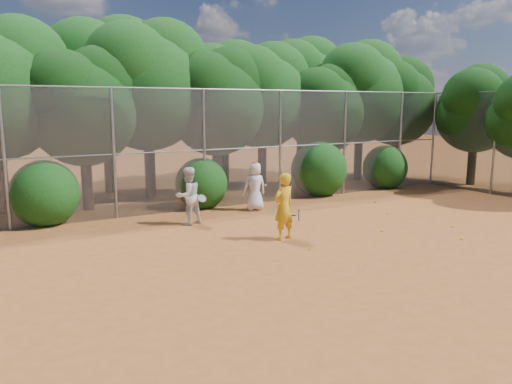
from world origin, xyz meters
TOP-DOWN VIEW (x-y plane):
  - ground at (0.00, 0.00)m, footprint 80.00×80.00m
  - fence_back at (-0.12, 6.00)m, footprint 20.05×0.09m
  - fence_side at (10.00, 3.00)m, footprint 0.09×6.09m
  - tree_2 at (-4.45, 7.83)m, footprint 3.99×3.47m
  - tree_3 at (-1.94, 8.84)m, footprint 4.89×4.26m
  - tree_4 at (0.55, 8.24)m, footprint 4.19×3.64m
  - tree_5 at (3.06, 9.04)m, footprint 4.51×3.92m
  - tree_6 at (5.55, 8.03)m, footprint 3.86×3.36m
  - tree_7 at (8.06, 8.64)m, footprint 4.77×4.14m
  - tree_8 at (10.05, 8.34)m, footprint 4.25×3.70m
  - tree_10 at (-2.93, 11.05)m, footprint 5.15×4.48m
  - tree_11 at (2.06, 10.64)m, footprint 4.64×4.03m
  - tree_12 at (6.56, 11.24)m, footprint 5.02×4.37m
  - tree_13 at (11.45, 5.03)m, footprint 3.86×3.36m
  - bush_0 at (-6.00, 6.30)m, footprint 2.00×2.00m
  - bush_1 at (-1.00, 6.30)m, footprint 1.80×1.80m
  - bush_2 at (4.00, 6.30)m, footprint 2.20×2.20m
  - bush_3 at (7.50, 6.30)m, footprint 1.90×1.90m
  - player_yellow at (-0.84, 1.32)m, footprint 0.83×0.60m
  - player_teen at (0.34, 4.94)m, footprint 0.83×0.57m
  - player_white at (-2.35, 4.15)m, footprint 0.96×0.84m
  - ball_0 at (1.97, 0.65)m, footprint 0.07×0.07m
  - ball_1 at (3.75, 2.25)m, footprint 0.07×0.07m
  - ball_2 at (3.20, -1.02)m, footprint 0.07×0.07m
  - ball_3 at (4.10, 0.00)m, footprint 0.07×0.07m
  - ball_4 at (-0.82, 0.18)m, footprint 0.07×0.07m
  - ball_5 at (4.80, 3.92)m, footprint 0.07×0.07m

SIDE VIEW (x-z plane):
  - ground at x=0.00m, z-range 0.00..0.00m
  - ball_0 at x=1.97m, z-range 0.00..0.07m
  - ball_1 at x=3.75m, z-range 0.00..0.07m
  - ball_2 at x=3.20m, z-range 0.00..0.07m
  - ball_3 at x=4.10m, z-range 0.00..0.07m
  - ball_4 at x=-0.82m, z-range 0.00..0.07m
  - ball_5 at x=4.80m, z-range 0.00..0.07m
  - player_teen at x=0.34m, z-range -0.01..1.64m
  - player_white at x=-2.35m, z-range 0.00..1.70m
  - player_yellow at x=-0.84m, z-range 0.00..1.76m
  - bush_1 at x=-1.00m, z-range 0.00..1.80m
  - bush_3 at x=7.50m, z-range 0.00..1.90m
  - bush_0 at x=-6.00m, z-range 0.00..2.00m
  - bush_2 at x=4.00m, z-range 0.00..2.20m
  - fence_side at x=10.00m, z-range 0.04..4.06m
  - fence_back at x=-0.12m, z-range 0.04..4.06m
  - tree_6 at x=5.55m, z-range 0.82..6.11m
  - tree_13 at x=11.45m, z-range 0.82..6.11m
  - tree_2 at x=-4.45m, z-range 0.85..6.32m
  - tree_4 at x=0.55m, z-range 0.89..6.62m
  - tree_8 at x=10.05m, z-range 0.91..6.73m
  - tree_5 at x=3.06m, z-range 0.96..7.13m
  - tree_11 at x=2.06m, z-range 0.99..7.34m
  - tree_7 at x=8.06m, z-range 1.02..7.54m
  - tree_3 at x=-1.94m, z-range 1.04..7.75m
  - tree_12 at x=6.56m, z-range 1.07..7.95m
  - tree_10 at x=-2.93m, z-range 1.10..8.16m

